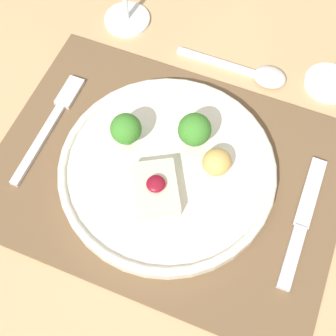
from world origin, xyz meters
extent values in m
plane|color=#4C4742|center=(0.00, 0.00, 0.00)|extent=(8.00, 8.00, 0.00)
cube|color=tan|center=(0.00, 0.00, 0.73)|extent=(1.27, 1.25, 0.03)
cylinder|color=tan|center=(-0.56, 0.56, 0.36)|extent=(0.06, 0.06, 0.72)
cube|color=brown|center=(0.00, 0.00, 0.75)|extent=(0.47, 0.34, 0.00)
cylinder|color=silver|center=(0.00, 0.00, 0.76)|extent=(0.29, 0.29, 0.02)
torus|color=silver|center=(0.00, 0.00, 0.77)|extent=(0.29, 0.29, 0.01)
cube|color=beige|center=(0.00, -0.04, 0.78)|extent=(0.08, 0.09, 0.02)
ellipsoid|color=maroon|center=(0.00, -0.04, 0.79)|extent=(0.02, 0.02, 0.01)
cylinder|color=#84B256|center=(0.02, 0.05, 0.78)|extent=(0.01, 0.01, 0.02)
sphere|color=#387A28|center=(0.02, 0.05, 0.80)|extent=(0.04, 0.04, 0.04)
cylinder|color=#84B256|center=(-0.06, 0.02, 0.78)|extent=(0.01, 0.01, 0.02)
sphere|color=#387A28|center=(-0.06, 0.02, 0.80)|extent=(0.04, 0.04, 0.04)
ellipsoid|color=tan|center=(0.06, 0.02, 0.78)|extent=(0.05, 0.05, 0.03)
cube|color=silver|center=(-0.18, -0.03, 0.76)|extent=(0.01, 0.13, 0.01)
cube|color=silver|center=(-0.18, 0.07, 0.76)|extent=(0.02, 0.05, 0.01)
cube|color=silver|center=(0.19, -0.05, 0.76)|extent=(0.02, 0.08, 0.01)
cube|color=silver|center=(0.19, 0.04, 0.76)|extent=(0.02, 0.10, 0.00)
cube|color=silver|center=(0.00, 0.20, 0.75)|extent=(0.13, 0.01, 0.01)
ellipsoid|color=silver|center=(0.08, 0.20, 0.76)|extent=(0.05, 0.04, 0.01)
cylinder|color=white|center=(0.17, 0.23, 0.75)|extent=(0.07, 0.07, 0.01)
cylinder|color=white|center=(-0.16, 0.23, 0.75)|extent=(0.07, 0.07, 0.01)
camera|label=1|loc=(0.10, -0.26, 1.32)|focal=50.00mm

